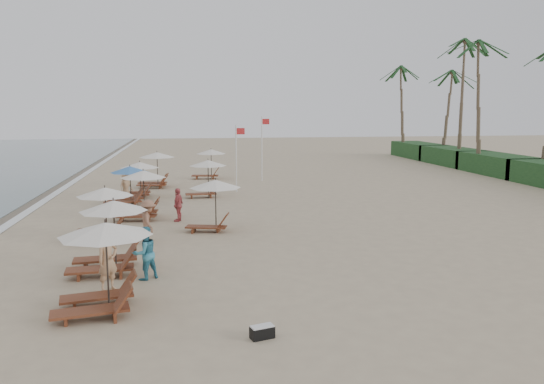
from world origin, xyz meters
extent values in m
plane|color=tan|center=(0.00, 0.00, 0.00)|extent=(160.00, 160.00, 0.00)
cube|color=white|center=(-11.20, 10.00, 0.01)|extent=(0.50, 140.00, 0.02)
cube|color=#193D1C|center=(22.00, 22.00, 0.80)|extent=(3.20, 8.00, 1.60)
cube|color=#193D1C|center=(22.00, 29.50, 0.80)|extent=(3.20, 8.00, 1.60)
cube|color=#193D1C|center=(22.00, 37.00, 0.80)|extent=(3.20, 8.00, 1.60)
cylinder|color=brown|center=(21.10, 23.20, 5.30)|extent=(0.36, 0.36, 10.60)
cylinder|color=brown|center=(22.00, 28.40, 5.70)|extent=(0.36, 0.36, 11.40)
cylinder|color=brown|center=(22.90, 33.60, 4.50)|extent=(0.36, 0.36, 9.00)
cylinder|color=brown|center=(21.10, 38.80, 4.90)|extent=(0.36, 0.36, 9.80)
cylinder|color=black|center=(-5.14, -3.63, 1.16)|extent=(0.05, 0.05, 2.32)
cone|color=white|center=(-5.14, -3.63, 2.22)|extent=(2.40, 2.40, 0.35)
cylinder|color=black|center=(-5.40, -0.04, 1.14)|extent=(0.05, 0.05, 2.28)
cone|color=white|center=(-5.40, -0.04, 2.18)|extent=(2.17, 2.17, 0.35)
cylinder|color=black|center=(-6.31, 4.47, 1.03)|extent=(0.05, 0.05, 2.07)
cone|color=white|center=(-6.31, 4.47, 1.97)|extent=(2.26, 2.26, 0.35)
cylinder|color=black|center=(-5.10, 8.48, 1.14)|extent=(0.05, 0.05, 2.27)
cone|color=white|center=(-5.10, 8.48, 2.17)|extent=(2.18, 2.18, 0.35)
cylinder|color=black|center=(-6.12, 12.50, 1.04)|extent=(0.05, 0.05, 2.07)
cone|color=#3D74B7|center=(-6.12, 12.50, 1.97)|extent=(2.14, 2.14, 0.35)
cylinder|color=black|center=(-5.79, 14.98, 1.03)|extent=(0.05, 0.05, 2.05)
cone|color=white|center=(-5.79, 14.98, 1.95)|extent=(2.30, 2.30, 0.35)
cylinder|color=black|center=(-4.98, 19.01, 1.16)|extent=(0.05, 0.05, 2.31)
cone|color=white|center=(-4.98, 19.01, 2.21)|extent=(2.38, 2.38, 0.35)
cylinder|color=black|center=(-1.83, 5.47, 1.07)|extent=(0.05, 0.05, 2.15)
cone|color=white|center=(-1.83, 5.47, 2.05)|extent=(2.24, 2.24, 0.35)
cylinder|color=black|center=(-1.76, 14.55, 1.07)|extent=(0.05, 0.05, 2.15)
cone|color=white|center=(-1.76, 14.55, 2.05)|extent=(2.24, 2.24, 0.35)
cylinder|color=black|center=(-1.16, 23.17, 1.07)|extent=(0.05, 0.05, 2.15)
cone|color=white|center=(-1.16, 23.17, 2.05)|extent=(2.24, 2.24, 0.35)
imported|color=tan|center=(-5.38, -1.91, 0.91)|extent=(0.78, 0.77, 1.81)
imported|color=teal|center=(-4.39, -1.02, 0.84)|extent=(1.03, 0.99, 1.68)
imported|color=#8A5D46|center=(-4.59, 3.52, 0.88)|extent=(0.90, 1.25, 1.75)
imported|color=#BA4A4D|center=(-3.47, 7.58, 0.79)|extent=(0.70, 1.01, 1.59)
imported|color=tan|center=(-6.56, 14.04, 0.81)|extent=(0.93, 0.92, 1.62)
cube|color=black|center=(-1.41, -5.89, 0.14)|extent=(0.60, 0.41, 0.27)
cube|color=silver|center=(-1.41, -5.89, 0.28)|extent=(0.58, 0.39, 0.04)
cylinder|color=silver|center=(0.09, 16.04, 2.14)|extent=(0.08, 0.08, 4.27)
cube|color=red|center=(0.37, 16.04, 3.87)|extent=(0.55, 0.02, 0.40)
cylinder|color=silver|center=(2.45, 21.02, 2.38)|extent=(0.08, 0.08, 4.75)
cube|color=red|center=(2.73, 21.02, 4.35)|extent=(0.55, 0.02, 0.40)
camera|label=1|loc=(-3.06, -17.43, 5.27)|focal=35.08mm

